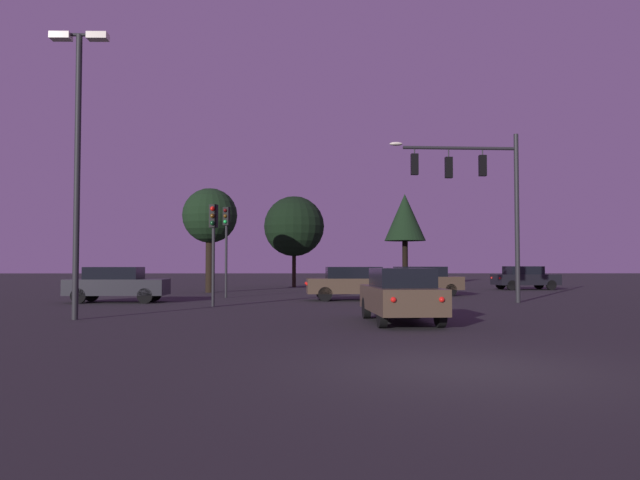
% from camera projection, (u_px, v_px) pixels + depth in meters
% --- Properties ---
extents(ground_plane, '(168.00, 168.00, 0.00)m').
position_uv_depth(ground_plane, '(354.00, 294.00, 34.09)').
color(ground_plane, '#262326').
rests_on(ground_plane, ground).
extents(traffic_signal_mast_arm, '(5.60, 0.53, 7.26)m').
position_uv_depth(traffic_signal_mast_arm, '(478.00, 185.00, 26.41)').
color(traffic_signal_mast_arm, '#232326').
rests_on(traffic_signal_mast_arm, ground).
extents(traffic_light_corner_left, '(0.36, 0.38, 4.46)m').
position_uv_depth(traffic_light_corner_left, '(226.00, 234.00, 30.34)').
color(traffic_light_corner_left, '#232326').
rests_on(traffic_light_corner_left, ground).
extents(traffic_light_corner_right, '(0.33, 0.37, 3.96)m').
position_uv_depth(traffic_light_corner_right, '(213.00, 234.00, 23.93)').
color(traffic_light_corner_right, '#232326').
rests_on(traffic_light_corner_right, ground).
extents(car_nearside_lane, '(1.93, 4.42, 1.52)m').
position_uv_depth(car_nearside_lane, '(401.00, 294.00, 17.13)').
color(car_nearside_lane, '#473828').
rests_on(car_nearside_lane, ground).
extents(car_crossing_left, '(4.69, 1.97, 1.52)m').
position_uv_depth(car_crossing_left, '(356.00, 283.00, 28.04)').
color(car_crossing_left, '#473828').
rests_on(car_crossing_left, ground).
extents(car_crossing_right, '(4.26, 1.76, 1.52)m').
position_uv_depth(car_crossing_right, '(117.00, 284.00, 26.42)').
color(car_crossing_right, '#232328').
rests_on(car_crossing_right, ground).
extents(car_far_lane, '(4.25, 2.29, 1.52)m').
position_uv_depth(car_far_lane, '(525.00, 277.00, 40.07)').
color(car_far_lane, black).
rests_on(car_far_lane, ground).
extents(car_parked_lot, '(4.77, 2.68, 1.52)m').
position_uv_depth(car_parked_lot, '(418.00, 280.00, 32.14)').
color(car_parked_lot, '#473828').
rests_on(car_parked_lot, ground).
extents(parking_lot_lamp_post, '(1.70, 0.36, 8.53)m').
position_uv_depth(parking_lot_lamp_post, '(78.00, 139.00, 18.26)').
color(parking_lot_lamp_post, '#232326').
rests_on(parking_lot_lamp_post, ground).
extents(tree_behind_sign, '(3.34, 3.34, 7.39)m').
position_uv_depth(tree_behind_sign, '(405.00, 218.00, 49.99)').
color(tree_behind_sign, black).
rests_on(tree_behind_sign, ground).
extents(tree_left_far, '(3.20, 3.20, 6.10)m').
position_uv_depth(tree_left_far, '(210.00, 217.00, 36.04)').
color(tree_left_far, black).
rests_on(tree_left_far, ground).
extents(tree_center_horizon, '(4.37, 4.37, 6.60)m').
position_uv_depth(tree_center_horizon, '(294.00, 226.00, 44.70)').
color(tree_center_horizon, black).
rests_on(tree_center_horizon, ground).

